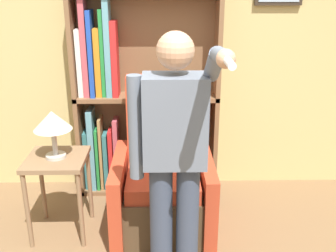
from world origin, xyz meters
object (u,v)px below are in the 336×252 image
Objects in this scene: armchair at (163,184)px; person_standing at (174,152)px; bookcase at (128,98)px; side_table at (58,171)px; table_lamp at (52,123)px.

armchair is 0.72× the size of person_standing.
side_table is at bearing -125.36° from bookcase.
bookcase is at bearing 54.64° from table_lamp.
person_standing is (0.07, -0.69, 0.59)m from armchair.
armchair reaches higher than table_lamp.
table_lamp is (-0.90, 0.58, -0.01)m from person_standing.
side_table is (-0.83, -0.10, 0.18)m from armchair.
person_standing is at bearing -32.90° from side_table.
person_standing is at bearing -73.42° from bookcase.
table_lamp is (0.00, 0.00, 0.41)m from side_table.
person_standing is (0.39, -1.31, 0.03)m from bookcase.
bookcase is 5.09× the size of table_lamp.
armchair is 1.02m from table_lamp.
side_table is 0.41m from table_lamp.
table_lamp is (-0.83, -0.10, 0.58)m from armchair.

